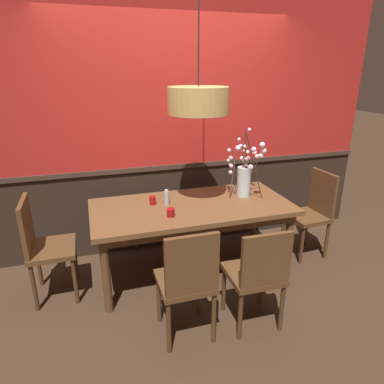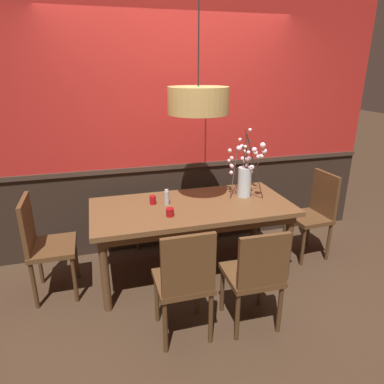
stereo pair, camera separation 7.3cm
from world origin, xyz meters
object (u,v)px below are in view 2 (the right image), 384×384
Objects in this scene: chair_head_west_end at (43,241)px; chair_head_east_end at (315,211)px; chair_far_side_right at (198,193)px; chair_far_side_left at (149,200)px; candle_holder_nearer_center at (170,212)px; chair_near_side_left at (185,279)px; candle_holder_nearer_edge at (153,200)px; dining_table at (192,213)px; condiment_bottle at (167,197)px; chair_near_side_right at (256,274)px; vase_with_blossoms at (245,177)px; pendant_lamp at (198,101)px.

chair_head_east_end is at bearing -0.53° from chair_head_west_end.
chair_far_side_left is at bearing -177.25° from chair_far_side_right.
chair_far_side_left is 1.10m from candle_holder_nearer_center.
candle_holder_nearer_edge is (-0.06, 0.98, 0.26)m from chair_near_side_left.
candle_holder_nearer_center is (-1.64, -0.20, 0.26)m from chair_head_east_end.
candle_holder_nearer_center is at bearing -118.42° from chair_far_side_right.
chair_head_east_end is (1.38, -0.00, -0.14)m from dining_table.
chair_near_side_left is 0.98m from condiment_bottle.
candle_holder_nearer_center is at bearing 126.78° from chair_near_side_right.
chair_far_side_left is at bearing 91.59° from candle_holder_nearer_center.
vase_with_blossoms is at bearing 173.59° from chair_head_east_end.
chair_head_east_end reaches higher than condiment_bottle.
pendant_lamp is at bearing -168.39° from vase_with_blossoms.
chair_near_side_left is 1.38m from chair_head_west_end.
pendant_lamp is (0.41, -0.14, 0.93)m from candle_holder_nearer_edge.
chair_far_side_left is at bearing 38.08° from chair_head_west_end.
chair_near_side_right is 1.43m from chair_head_east_end.
chair_far_side_left is at bearing 94.40° from condiment_bottle.
chair_near_side_right is 1.21m from candle_holder_nearer_edge.
chair_near_side_left is 1.33× the size of vase_with_blossoms.
chair_far_side_right reaches higher than candle_holder_nearer_edge.
condiment_bottle is at bearing 83.83° from candle_holder_nearer_center.
chair_head_west_end is at bearing -141.92° from chair_far_side_left.
chair_near_side_right is 0.93× the size of chair_head_east_end.
vase_with_blossoms reaches higher than chair_near_side_left.
chair_near_side_right is 1.51m from pendant_lamp.
chair_head_west_end is 2.73m from chair_head_east_end.
candle_holder_nearer_center is at bearing -141.84° from dining_table.
chair_far_side_left is 0.69× the size of pendant_lamp.
chair_far_side_right is at bearing 2.75° from chair_far_side_left.
candle_holder_nearer_center reaches higher than dining_table.
chair_near_side_left is 6.23× the size of condiment_bottle.
chair_near_side_right is 11.70× the size of candle_holder_nearer_center.
dining_table is 0.65m from vase_with_blossoms.
chair_far_side_right is 6.11× the size of condiment_bottle.
chair_near_side_left is 1.36m from vase_with_blossoms.
dining_table is at bearing -71.45° from chair_far_side_left.
candle_holder_nearer_center is 0.50× the size of condiment_bottle.
pendant_lamp is (0.34, -0.88, 1.20)m from chair_far_side_left.
condiment_bottle is (0.03, 0.28, 0.03)m from candle_holder_nearer_center.
candle_holder_nearer_edge is at bearing 177.89° from vase_with_blossoms.
pendant_lamp is at bearing -24.50° from dining_table.
candle_holder_nearer_center is (-0.26, -0.20, 0.12)m from dining_table.
pendant_lamp is (0.28, -0.10, 0.90)m from condiment_bottle.
pendant_lamp reaches higher than condiment_bottle.
candle_holder_nearer_edge is 1.02m from pendant_lamp.
chair_far_side_left is 1.88m from chair_head_east_end.
pendant_lamp reaches higher than chair_near_side_right.
chair_head_east_end is 12.53× the size of candle_holder_nearer_center.
dining_table is 2.70× the size of vase_with_blossoms.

